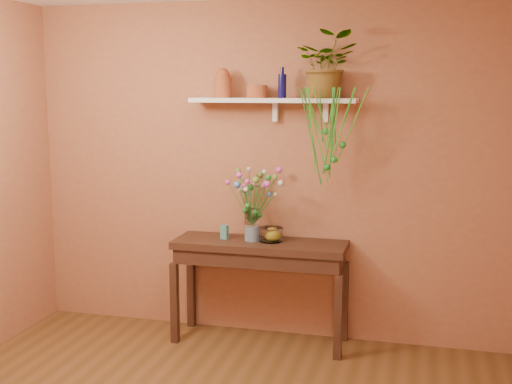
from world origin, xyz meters
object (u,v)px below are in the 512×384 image
object	(u,v)px
glass_vase	(252,227)
bouquet	(253,188)
glass_bowl	(271,235)
terracotta_jug	(223,84)
sideboard	(260,256)
blue_bottle	(282,85)
spider_plant	(327,65)

from	to	relation	value
glass_vase	bouquet	distance (m)	0.31
glass_vase	glass_bowl	bearing A→B (deg)	5.43
terracotta_jug	sideboard	bearing A→B (deg)	-15.37
terracotta_jug	glass_vase	world-z (taller)	terracotta_jug
sideboard	glass_vase	distance (m)	0.24
terracotta_jug	glass_vase	xyz separation A→B (m)	(0.26, -0.09, -1.11)
sideboard	glass_bowl	bearing A→B (deg)	11.20
terracotta_jug	blue_bottle	bearing A→B (deg)	0.04
glass_vase	bouquet	world-z (taller)	bouquet
blue_bottle	glass_vase	bearing A→B (deg)	-158.28
terracotta_jug	bouquet	xyz separation A→B (m)	(0.27, -0.09, -0.80)
glass_vase	bouquet	bearing A→B (deg)	-16.84
blue_bottle	glass_bowl	xyz separation A→B (m)	(-0.07, -0.07, -1.16)
spider_plant	bouquet	xyz separation A→B (m)	(-0.55, -0.10, -0.94)
spider_plant	glass_bowl	xyz separation A→B (m)	(-0.41, -0.08, -1.31)
terracotta_jug	spider_plant	size ratio (longest dim) A/B	0.46
spider_plant	glass_bowl	bearing A→B (deg)	-168.86
blue_bottle	glass_vase	size ratio (longest dim) A/B	0.93
blue_bottle	bouquet	xyz separation A→B (m)	(-0.20, -0.09, -0.79)
blue_bottle	bouquet	world-z (taller)	blue_bottle
bouquet	blue_bottle	bearing A→B (deg)	23.52
bouquet	glass_bowl	distance (m)	0.39
bouquet	glass_bowl	xyz separation A→B (m)	(0.14, 0.02, -0.37)
glass_vase	glass_bowl	world-z (taller)	glass_vase
glass_bowl	sideboard	bearing A→B (deg)	-168.80
blue_bottle	spider_plant	xyz separation A→B (m)	(0.34, 0.01, 0.15)
sideboard	blue_bottle	bearing A→B (deg)	30.21
sideboard	bouquet	distance (m)	0.54
sideboard	bouquet	size ratio (longest dim) A/B	2.66
glass_vase	spider_plant	bearing A→B (deg)	9.63
bouquet	glass_bowl	bearing A→B (deg)	7.18
glass_vase	glass_bowl	xyz separation A→B (m)	(0.15, 0.01, -0.06)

